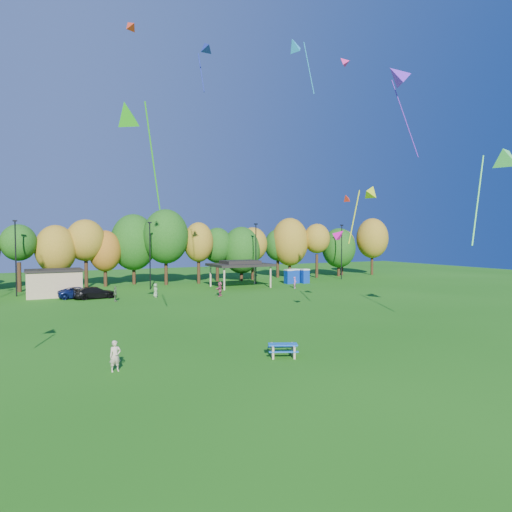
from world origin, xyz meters
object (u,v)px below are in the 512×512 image
car_d (95,293)px  kite_flyer (115,356)px  picnic_table (283,349)px  car_c (80,293)px  porta_potties (296,276)px

car_d → kite_flyer: bearing=168.3°
picnic_table → car_d: 32.26m
kite_flyer → car_c: bearing=81.5°
porta_potties → car_c: bearing=-174.9°
porta_potties → picnic_table: bearing=-123.0°
porta_potties → car_d: (-29.68, -4.00, -0.41)m
kite_flyer → car_d: (2.92, 30.20, -0.14)m
picnic_table → car_c: (-8.09, 32.81, 0.22)m
porta_potties → car_c: porta_potties is taller
picnic_table → porta_potties: bearing=81.9°
car_c → car_d: car_d is taller
kite_flyer → car_c: size_ratio=0.35×
picnic_table → car_c: bearing=128.8°
picnic_table → car_d: bearing=126.6°
porta_potties → car_d: size_ratio=0.79×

